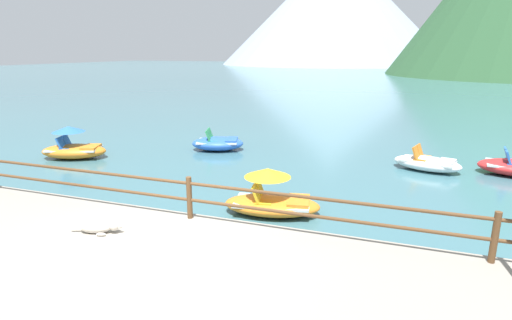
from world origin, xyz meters
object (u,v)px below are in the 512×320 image
at_px(pedal_boat_0, 428,163).
at_px(pedal_boat_3, 74,148).
at_px(pedal_boat_2, 272,199).
at_px(pedal_boat_4, 218,143).
at_px(dog_resting, 99,227).

relative_size(pedal_boat_0, pedal_boat_3, 0.91).
relative_size(pedal_boat_2, pedal_boat_4, 1.07).
bearing_deg(pedal_boat_4, pedal_boat_2, -54.48).
xyz_separation_m(pedal_boat_2, pedal_boat_3, (-8.83, 2.79, 0.03)).
xyz_separation_m(pedal_boat_3, pedal_boat_4, (4.64, 3.08, -0.12)).
bearing_deg(dog_resting, pedal_boat_3, 136.05).
height_order(dog_resting, pedal_boat_4, pedal_boat_4).
height_order(pedal_boat_0, pedal_boat_2, pedal_boat_2).
xyz_separation_m(dog_resting, pedal_boat_3, (-6.11, 5.89, -0.11)).
relative_size(dog_resting, pedal_boat_4, 0.44).
relative_size(pedal_boat_2, pedal_boat_3, 0.96).
distance_m(dog_resting, pedal_boat_0, 10.87).
height_order(pedal_boat_3, pedal_boat_4, pedal_boat_3).
height_order(dog_resting, pedal_boat_0, pedal_boat_0).
bearing_deg(pedal_boat_4, dog_resting, -80.65).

